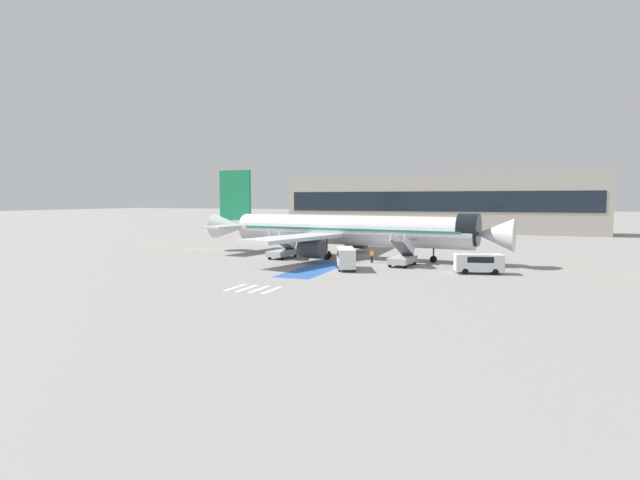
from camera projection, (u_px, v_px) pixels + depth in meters
name	position (u px, v px, depth m)	size (l,w,h in m)	color
ground_plane	(359.00, 257.00, 66.30)	(600.00, 600.00, 0.00)	gray
apron_leadline_yellow	(348.00, 258.00, 66.07)	(0.20, 76.65, 0.01)	gold
apron_stand_patch_blue	(315.00, 269.00, 55.09)	(4.00, 13.59, 0.01)	#2856A8
apron_walkway_bar_0	(235.00, 287.00, 43.76)	(0.44, 3.60, 0.01)	silver
apron_walkway_bar_1	(247.00, 288.00, 43.33)	(0.44, 3.60, 0.01)	silver
apron_walkway_bar_2	(259.00, 289.00, 42.90)	(0.44, 3.60, 0.01)	silver
apron_walkway_bar_3	(272.00, 290.00, 42.47)	(0.44, 3.60, 0.01)	silver
airliner	(343.00, 230.00, 66.09)	(42.92, 32.12, 12.00)	silver
boarding_stairs_forward	(403.00, 257.00, 57.90)	(2.72, 5.41, 3.92)	#ADB2BA
boarding_stairs_aft	(283.00, 251.00, 65.39)	(2.72, 5.41, 3.87)	#ADB2BA
fuel_tanker	(354.00, 233.00, 86.84)	(10.01, 3.85, 3.56)	#38383D
service_van_0	(346.00, 257.00, 54.86)	(3.59, 5.50, 2.37)	silver
service_van_1	(479.00, 262.00, 51.80)	(5.18, 3.18, 2.04)	silver
ground_crew_0	(348.00, 254.00, 60.71)	(0.46, 0.29, 1.81)	#2D2D33
ground_crew_1	(326.00, 253.00, 63.73)	(0.49, 0.42, 1.59)	#191E38
ground_crew_2	(372.00, 255.00, 60.79)	(0.46, 0.30, 1.70)	#191E38
terminal_building	(437.00, 204.00, 119.39)	(72.39, 12.10, 13.15)	#B2AD9E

